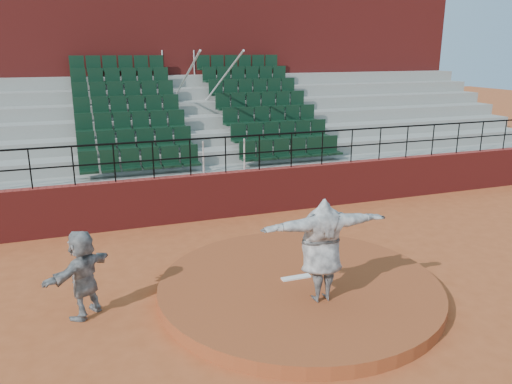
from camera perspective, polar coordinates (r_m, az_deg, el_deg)
ground at (r=10.07m, az=4.92°, el=-11.41°), size 90.00×90.00×0.00m
pitchers_mound at (r=10.02m, az=4.94°, el=-10.78°), size 5.50×5.50×0.25m
pitching_rubber at (r=10.08m, az=4.60°, el=-9.71°), size 0.60×0.15×0.03m
boundary_wall at (r=14.21m, az=-3.42°, el=-0.30°), size 24.00×0.30×1.30m
wall_railing at (r=13.88m, az=-3.51°, el=5.18°), size 24.04×0.05×1.03m
seating_deck at (r=17.46m, az=-6.88°, el=5.36°), size 24.00×5.97×4.63m
press_box_facade at (r=21.07m, az=-9.59°, el=12.84°), size 24.00×3.00×7.10m
pitcher at (r=8.97m, az=7.52°, el=-6.57°), size 2.37×0.73×1.91m
fielder at (r=9.44m, az=-19.16°, el=-8.80°), size 1.41×1.39×1.62m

